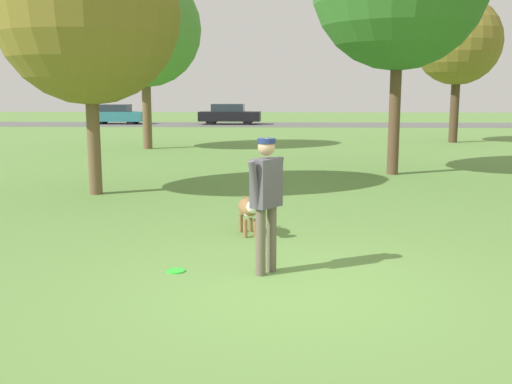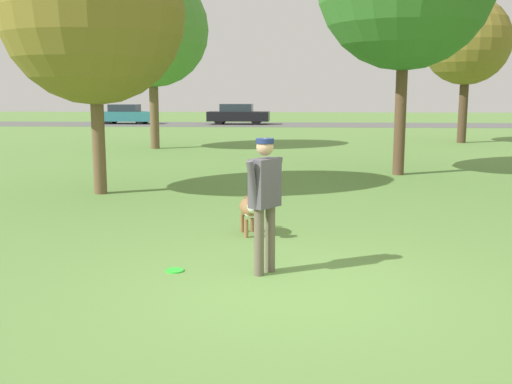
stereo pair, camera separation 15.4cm
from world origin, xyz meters
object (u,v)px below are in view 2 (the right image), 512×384
(parked_car_teal, at_px, (126,114))
(person, at_px, (265,194))
(frisbee, at_px, (175,270))
(dog, at_px, (250,209))
(parked_car_black, at_px, (238,114))
(tree_far_right, at_px, (467,42))
(tree_far_left, at_px, (152,30))
(tree_near_left, at_px, (93,12))

(parked_car_teal, bearing_deg, person, -70.39)
(frisbee, distance_m, parked_car_teal, 36.61)
(dog, bearing_deg, frisbee, -37.04)
(parked_car_black, bearing_deg, dog, -83.15)
(person, height_order, parked_car_black, person)
(tree_far_right, xyz_separation_m, parked_car_teal, (-19.70, 14.67, -3.86))
(person, xyz_separation_m, dog, (-0.34, 2.08, -0.62))
(tree_far_left, xyz_separation_m, parked_car_black, (1.85, 18.13, -4.06))
(tree_near_left, relative_size, parked_car_teal, 1.57)
(tree_far_left, height_order, parked_car_teal, tree_far_left)
(parked_car_teal, bearing_deg, tree_far_right, -35.24)
(person, xyz_separation_m, parked_car_black, (-3.43, 35.02, -0.35))
(frisbee, height_order, parked_car_teal, parked_car_teal)
(tree_far_right, bearing_deg, person, -111.74)
(tree_far_left, height_order, tree_near_left, tree_far_left)
(frisbee, distance_m, parked_car_black, 35.08)
(dog, bearing_deg, tree_far_right, 140.77)
(dog, height_order, parked_car_teal, parked_car_teal)
(frisbee, bearing_deg, dog, 67.37)
(dog, distance_m, tree_near_left, 6.51)
(dog, bearing_deg, parked_car_teal, -175.70)
(person, height_order, tree_near_left, tree_near_left)
(person, distance_m, frisbee, 1.59)
(frisbee, distance_m, tree_near_left, 7.76)
(tree_far_left, bearing_deg, tree_far_right, 14.89)
(parked_car_black, bearing_deg, tree_near_left, -89.81)
(dog, xyz_separation_m, parked_car_teal, (-11.20, 33.05, 0.24))
(dog, distance_m, frisbee, 2.28)
(person, height_order, dog, person)
(dog, distance_m, parked_car_teal, 34.90)
(parked_car_teal, bearing_deg, parked_car_black, 0.62)
(frisbee, height_order, tree_near_left, tree_near_left)
(tree_far_left, height_order, parked_car_black, tree_far_left)
(tree_far_right, bearing_deg, frisbee, -114.60)
(dog, xyz_separation_m, tree_far_right, (8.50, 18.38, 4.10))
(person, bearing_deg, tree_far_left, 53.63)
(tree_far_right, relative_size, parked_car_black, 1.49)
(frisbee, relative_size, tree_far_left, 0.03)
(tree_far_left, bearing_deg, dog, -71.53)
(tree_far_left, bearing_deg, tree_near_left, -83.77)
(dog, distance_m, tree_far_left, 16.20)
(frisbee, height_order, tree_far_left, tree_far_left)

